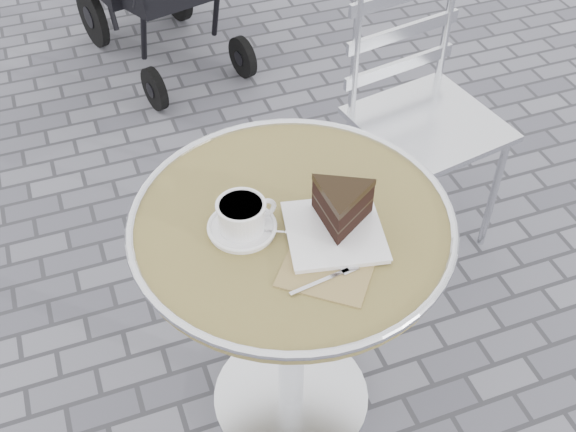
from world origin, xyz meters
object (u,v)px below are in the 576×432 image
object	(u,v)px
cappuccino_set	(242,218)
bistro_chair	(413,84)
cafe_table	(292,270)
cake_plate_set	(340,212)

from	to	relation	value
cappuccino_set	bistro_chair	bearing A→B (deg)	34.07
cappuccino_set	cafe_table	bearing A→B (deg)	-9.81
bistro_chair	cafe_table	bearing A→B (deg)	-146.38
cappuccino_set	cake_plate_set	distance (m)	0.21
cappuccino_set	bistro_chair	distance (m)	0.95
cafe_table	cappuccino_set	xyz separation A→B (m)	(-0.11, 0.01, 0.20)
cappuccino_set	cake_plate_set	xyz separation A→B (m)	(0.19, -0.07, 0.02)
cafe_table	cake_plate_set	world-z (taller)	cake_plate_set
cake_plate_set	bistro_chair	size ratio (longest dim) A/B	0.35
bistro_chair	cappuccino_set	bearing A→B (deg)	-151.40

